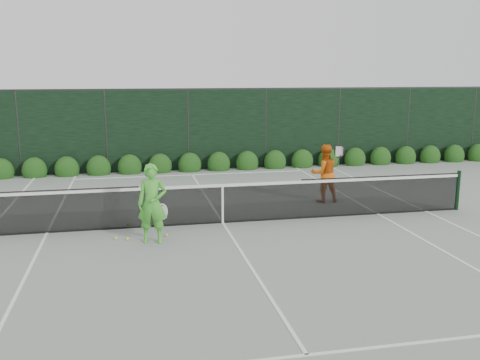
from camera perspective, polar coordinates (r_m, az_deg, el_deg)
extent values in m
plane|color=gray|center=(13.18, -1.85, -4.60)|extent=(80.00, 80.00, 0.00)
cylinder|color=black|center=(15.45, 22.21, -1.02)|extent=(0.10, 0.10, 1.07)
cube|color=black|center=(13.03, -20.40, -3.21)|extent=(4.40, 0.01, 1.02)
cube|color=black|center=(13.06, -1.87, -2.58)|extent=(4.00, 0.01, 0.96)
cube|color=black|center=(14.36, 14.89, -1.56)|extent=(4.40, 0.01, 1.02)
cube|color=white|center=(12.96, -1.88, -0.59)|extent=(12.80, 0.03, 0.07)
cube|color=black|center=(13.18, -1.85, -4.52)|extent=(12.80, 0.02, 0.04)
cube|color=white|center=(13.07, -1.87, -2.68)|extent=(0.05, 0.03, 0.91)
imported|color=green|center=(11.66, -9.34, -2.49)|extent=(0.69, 0.51, 1.73)
torus|color=silver|center=(11.82, -8.36, -3.40)|extent=(0.28, 0.15, 0.30)
cylinder|color=black|center=(11.88, -8.33, -4.52)|extent=(0.10, 0.03, 0.30)
imported|color=#D26011|center=(15.34, 8.98, 0.72)|extent=(0.81, 0.64, 1.65)
torus|color=black|center=(15.18, 10.56, 3.03)|extent=(0.29, 0.13, 0.30)
cylinder|color=black|center=(15.21, 10.53, 2.13)|extent=(0.10, 0.03, 0.30)
cube|color=white|center=(15.09, 19.17, -3.16)|extent=(0.06, 23.77, 0.01)
cube|color=white|center=(13.15, -19.88, -5.32)|extent=(0.06, 23.77, 0.01)
cube|color=white|center=(14.44, 14.48, -3.52)|extent=(0.06, 23.77, 0.01)
cube|color=white|center=(24.74, -6.61, 2.91)|extent=(11.03, 0.06, 0.01)
cube|color=white|center=(19.35, -5.12, 0.56)|extent=(8.23, 0.06, 0.01)
cube|color=white|center=(7.41, 7.15, -18.04)|extent=(8.23, 0.06, 0.01)
cube|color=white|center=(13.18, -1.85, -4.58)|extent=(0.06, 12.80, 0.01)
cube|color=black|center=(20.22, -5.56, 5.30)|extent=(32.00, 0.06, 3.00)
cube|color=#262826|center=(20.11, -5.65, 9.64)|extent=(32.00, 0.06, 0.06)
cylinder|color=#262826|center=(20.46, -22.56, 4.56)|extent=(0.08, 0.08, 3.00)
cylinder|color=#262826|center=(20.12, -14.12, 4.98)|extent=(0.08, 0.08, 3.00)
cylinder|color=#262826|center=(20.22, -5.56, 5.30)|extent=(0.08, 0.08, 3.00)
cylinder|color=#262826|center=(20.75, 2.74, 5.50)|extent=(0.08, 0.08, 3.00)
cylinder|color=#262826|center=(21.69, 10.47, 5.58)|extent=(0.08, 0.08, 3.00)
cylinder|color=#262826|center=(22.99, 17.45, 5.57)|extent=(0.08, 0.08, 3.00)
cylinder|color=#262826|center=(24.59, 23.60, 5.49)|extent=(0.08, 0.08, 3.00)
ellipsoid|color=black|center=(20.42, -24.11, 0.82)|extent=(0.86, 0.65, 0.94)
ellipsoid|color=black|center=(20.21, -21.07, 0.96)|extent=(0.86, 0.65, 0.94)
ellipsoid|color=black|center=(20.06, -17.97, 1.09)|extent=(0.86, 0.65, 0.94)
ellipsoid|color=black|center=(19.96, -14.84, 1.22)|extent=(0.86, 0.65, 0.94)
ellipsoid|color=black|center=(19.93, -11.68, 1.35)|extent=(0.86, 0.65, 0.94)
ellipsoid|color=black|center=(19.96, -8.52, 1.48)|extent=(0.86, 0.65, 0.94)
ellipsoid|color=black|center=(20.05, -5.38, 1.60)|extent=(0.86, 0.65, 0.94)
ellipsoid|color=black|center=(20.19, -2.28, 1.71)|extent=(0.86, 0.65, 0.94)
ellipsoid|color=black|center=(20.40, 0.77, 1.82)|extent=(0.86, 0.65, 0.94)
ellipsoid|color=black|center=(20.66, 3.75, 1.92)|extent=(0.86, 0.65, 0.94)
ellipsoid|color=black|center=(20.98, 6.65, 2.01)|extent=(0.86, 0.65, 0.94)
ellipsoid|color=black|center=(21.35, 9.46, 2.10)|extent=(0.86, 0.65, 0.94)
ellipsoid|color=black|center=(21.77, 12.16, 2.17)|extent=(0.86, 0.65, 0.94)
ellipsoid|color=black|center=(22.24, 14.76, 2.24)|extent=(0.86, 0.65, 0.94)
ellipsoid|color=black|center=(22.74, 17.24, 2.30)|extent=(0.86, 0.65, 0.94)
ellipsoid|color=black|center=(23.29, 19.62, 2.36)|extent=(0.86, 0.65, 0.94)
ellipsoid|color=black|center=(23.88, 21.88, 2.41)|extent=(0.86, 0.65, 0.94)
ellipsoid|color=black|center=(24.51, 24.02, 2.45)|extent=(0.86, 0.65, 0.94)
sphere|color=#CFF436|center=(13.25, -11.82, -4.61)|extent=(0.07, 0.07, 0.07)
sphere|color=#CFF436|center=(12.22, -7.85, -5.84)|extent=(0.07, 0.07, 0.07)
sphere|color=#CFF436|center=(13.34, -1.83, -4.26)|extent=(0.07, 0.07, 0.07)
sphere|color=#CFF436|center=(12.20, -13.10, -6.08)|extent=(0.07, 0.07, 0.07)
sphere|color=#CFF436|center=(12.10, -11.93, -6.17)|extent=(0.07, 0.07, 0.07)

